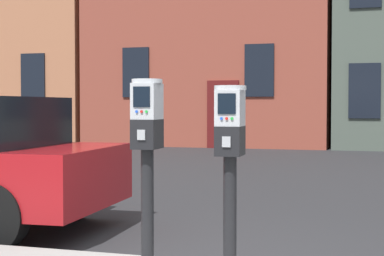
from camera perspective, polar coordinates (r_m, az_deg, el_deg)
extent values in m
cylinder|color=black|center=(4.40, -4.13, -7.70)|extent=(0.09, 0.09, 0.89)
cube|color=black|center=(4.34, -4.15, -0.56)|extent=(0.18, 0.25, 0.21)
cube|color=#A5A8AD|center=(4.22, -4.70, -0.63)|extent=(0.06, 0.01, 0.07)
cube|color=#B7BABF|center=(4.33, -4.16, 2.47)|extent=(0.18, 0.23, 0.25)
cube|color=black|center=(4.22, -4.68, 2.89)|extent=(0.12, 0.01, 0.14)
cylinder|color=blue|center=(4.23, -5.13, 1.52)|extent=(0.02, 0.01, 0.02)
cylinder|color=red|center=(4.22, -4.68, 1.52)|extent=(0.02, 0.01, 0.02)
cylinder|color=green|center=(4.21, -4.23, 1.52)|extent=(0.02, 0.01, 0.02)
cylinder|color=#B7BABF|center=(4.34, -4.17, 4.33)|extent=(0.22, 0.22, 0.03)
cylinder|color=black|center=(4.23, 3.52, -8.32)|extent=(0.09, 0.09, 0.85)
cube|color=black|center=(4.16, 3.53, -1.18)|extent=(0.18, 0.25, 0.20)
cube|color=#A5A8AD|center=(4.04, 3.19, -1.28)|extent=(0.06, 0.01, 0.07)
cube|color=#B7BABF|center=(4.16, 3.54, 1.85)|extent=(0.18, 0.23, 0.24)
cube|color=black|center=(4.04, 3.22, 2.25)|extent=(0.12, 0.01, 0.14)
cylinder|color=blue|center=(4.05, 2.73, 0.88)|extent=(0.02, 0.01, 0.02)
cylinder|color=red|center=(4.04, 3.21, 0.88)|extent=(0.02, 0.01, 0.02)
cylinder|color=green|center=(4.03, 3.70, 0.88)|extent=(0.02, 0.01, 0.02)
cylinder|color=#B7BABF|center=(4.16, 3.54, 3.72)|extent=(0.22, 0.22, 0.03)
cylinder|color=black|center=(7.39, -11.06, -5.81)|extent=(0.65, 0.25, 0.64)
cube|color=black|center=(21.71, -14.47, 4.58)|extent=(0.90, 0.06, 1.60)
cube|color=black|center=(20.04, -5.21, 5.14)|extent=(0.90, 0.06, 1.60)
cube|color=black|center=(18.91, 6.22, 5.32)|extent=(0.90, 0.06, 1.60)
cube|color=#591414|center=(19.12, 2.87, 1.26)|extent=(1.00, 0.07, 2.10)
cube|color=black|center=(18.57, 15.63, 3.33)|extent=(0.90, 0.06, 1.60)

